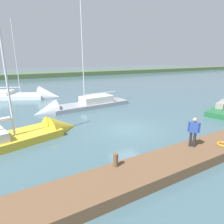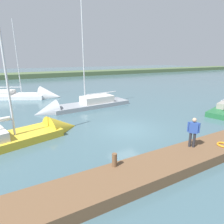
% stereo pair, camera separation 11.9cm
% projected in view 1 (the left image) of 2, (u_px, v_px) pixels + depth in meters
% --- Properties ---
extents(ground_plane, '(200.00, 200.00, 0.00)m').
position_uv_depth(ground_plane, '(128.00, 129.00, 14.65)').
color(ground_plane, '#42606B').
extents(far_shoreline, '(180.00, 8.00, 2.40)m').
position_uv_depth(far_shoreline, '(34.00, 77.00, 53.96)').
color(far_shoreline, '#4C603D').
rests_on(far_shoreline, ground_plane).
extents(dock_pier, '(25.91, 2.04, 0.54)m').
position_uv_depth(dock_pier, '(186.00, 157.00, 10.00)').
color(dock_pier, brown).
rests_on(dock_pier, ground_plane).
extents(mooring_post_near, '(0.23, 0.23, 0.62)m').
position_uv_depth(mooring_post_near, '(116.00, 160.00, 8.59)').
color(mooring_post_near, brown).
rests_on(mooring_post_near, dock_pier).
extents(life_ring_buoy, '(0.66, 0.66, 0.10)m').
position_uv_depth(life_ring_buoy, '(223.00, 144.00, 10.75)').
color(life_ring_buoy, orange).
rests_on(life_ring_buoy, dock_pier).
extents(sailboat_behind_pier, '(10.63, 3.32, 12.38)m').
position_uv_depth(sailboat_behind_pier, '(76.00, 108.00, 20.35)').
color(sailboat_behind_pier, gray).
rests_on(sailboat_behind_pier, ground_plane).
extents(sailboat_far_right, '(11.06, 7.46, 11.29)m').
position_uv_depth(sailboat_far_right, '(29.00, 97.00, 25.95)').
color(sailboat_far_right, white).
rests_on(sailboat_far_right, ground_plane).
extents(sailboat_near_dock, '(9.60, 4.65, 9.31)m').
position_uv_depth(sailboat_near_dock, '(24.00, 139.00, 12.70)').
color(sailboat_near_dock, gold).
rests_on(sailboat_near_dock, ground_plane).
extents(person_on_dock, '(0.45, 0.52, 1.67)m').
position_uv_depth(person_on_dock, '(194.00, 130.00, 10.34)').
color(person_on_dock, '#28282D').
rests_on(person_on_dock, dock_pier).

